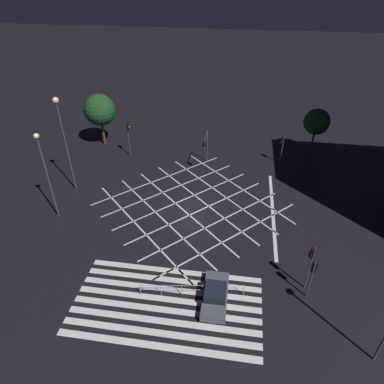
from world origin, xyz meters
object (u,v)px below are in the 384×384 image
at_px(street_lamp_west, 44,163).
at_px(street_tree_near, 317,122).
at_px(street_lamp_far, 61,125).
at_px(street_tree_far, 100,110).
at_px(waiting_car, 215,295).
at_px(traffic_light_nw_main, 129,133).
at_px(traffic_light_ne_main, 282,144).
at_px(traffic_light_se_cross, 313,272).
at_px(traffic_light_se_main, 310,260).
at_px(traffic_light_median_north, 206,144).

distance_m(street_lamp_west, street_tree_near, 30.11).
relative_size(street_lamp_far, street_tree_far, 1.51).
bearing_deg(street_lamp_far, street_lamp_west, -86.01).
xyz_separation_m(street_lamp_far, waiting_car, (15.90, -12.03, -6.72)).
distance_m(traffic_light_nw_main, street_lamp_far, 9.75).
bearing_deg(traffic_light_ne_main, street_lamp_far, 22.12).
bearing_deg(traffic_light_se_cross, street_tree_far, 47.53).
height_order(traffic_light_se_cross, traffic_light_se_main, traffic_light_se_main).
bearing_deg(traffic_light_se_cross, traffic_light_ne_main, 2.37).
height_order(traffic_light_se_cross, street_lamp_far, street_lamp_far).
bearing_deg(traffic_light_median_north, traffic_light_nw_main, -99.66).
distance_m(traffic_light_se_cross, traffic_light_ne_main, 19.39).
bearing_deg(street_tree_near, street_lamp_far, -155.33).
height_order(traffic_light_se_cross, street_tree_near, street_tree_near).
bearing_deg(traffic_light_se_cross, street_tree_near, -8.02).
height_order(traffic_light_ne_main, street_lamp_far, street_lamp_far).
relative_size(traffic_light_median_north, traffic_light_se_cross, 1.19).
xyz_separation_m(street_lamp_far, street_tree_far, (-0.73, 10.59, -2.66)).
bearing_deg(street_lamp_west, street_tree_far, 93.97).
bearing_deg(street_lamp_far, traffic_light_ne_main, 22.12).
bearing_deg(street_lamp_west, street_lamp_far, 93.99).
height_order(traffic_light_median_north, street_lamp_west, street_lamp_west).
bearing_deg(traffic_light_median_north, street_lamp_far, -63.83).
xyz_separation_m(traffic_light_nw_main, street_lamp_far, (-3.62, -8.00, 4.23)).
distance_m(street_lamp_far, street_tree_near, 28.29).
relative_size(traffic_light_se_cross, traffic_light_nw_main, 0.79).
xyz_separation_m(street_lamp_west, street_tree_near, (25.24, 16.35, -1.58)).
bearing_deg(traffic_light_nw_main, street_lamp_west, -104.65).
relative_size(traffic_light_median_north, traffic_light_se_main, 1.01).
xyz_separation_m(traffic_light_ne_main, street_tree_far, (-22.34, 1.81, 2.12)).
distance_m(traffic_light_median_north, traffic_light_se_cross, 19.42).
bearing_deg(street_tree_far, waiting_car, -53.67).
distance_m(traffic_light_se_main, street_lamp_far, 24.77).
relative_size(traffic_light_nw_main, street_tree_far, 0.66).
height_order(traffic_light_ne_main, street_tree_near, street_tree_near).
bearing_deg(street_tree_near, traffic_light_nw_main, -170.33).
height_order(traffic_light_se_main, street_lamp_far, street_lamp_far).
relative_size(street_lamp_far, waiting_car, 2.41).
relative_size(street_tree_far, waiting_car, 1.60).
height_order(street_lamp_west, street_tree_near, street_lamp_west).
height_order(street_lamp_far, waiting_car, street_lamp_far).
xyz_separation_m(traffic_light_median_north, traffic_light_se_main, (9.26, -16.29, -0.14)).
distance_m(traffic_light_se_cross, traffic_light_nw_main, 26.44).
bearing_deg(street_tree_near, traffic_light_ne_main, -143.17).
height_order(street_lamp_west, waiting_car, street_lamp_west).
xyz_separation_m(traffic_light_median_north, street_lamp_west, (-12.70, -11.00, 2.80)).
bearing_deg(traffic_light_median_north, street_tree_far, -106.95).
bearing_deg(traffic_light_ne_main, traffic_light_se_main, 92.05).
height_order(street_lamp_far, street_tree_far, street_lamp_far).
relative_size(traffic_light_se_cross, street_tree_far, 0.52).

